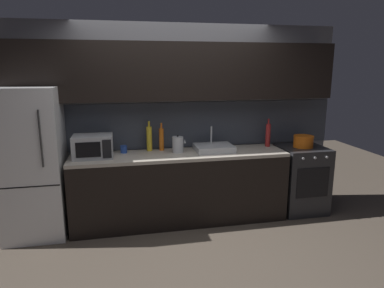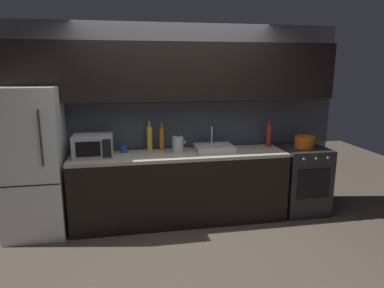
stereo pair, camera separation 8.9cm
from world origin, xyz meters
The scene contains 13 objects.
ground_plane centered at (0.00, 0.00, 0.00)m, with size 10.00×10.00×0.00m, color #4C4238.
back_wall centered at (0.00, 1.20, 1.55)m, with size 4.43×0.44×2.50m.
counter_run centered at (0.00, 0.90, 0.45)m, with size 2.69×0.60×0.90m.
refrigerator centered at (-1.72, 0.90, 0.87)m, with size 0.68×0.69×1.74m.
oven_range centered at (1.68, 0.90, 0.45)m, with size 0.60×0.62×0.90m.
microwave centered at (-1.04, 0.92, 1.04)m, with size 0.46×0.35×0.27m.
sink_basin centered at (0.45, 0.93, 0.94)m, with size 0.48×0.38×0.30m.
kettle centered at (-0.02, 0.95, 1.00)m, with size 0.17×0.14×0.22m.
wine_bottle_orange centered at (-0.20, 1.11, 1.05)m, with size 0.06×0.06×0.36m.
wine_bottle_red centered at (1.23, 1.04, 1.06)m, with size 0.07×0.07×0.38m.
wine_bottle_yellow centered at (-0.36, 1.12, 1.06)m, with size 0.07×0.07×0.38m.
mug_blue centered at (-0.69, 1.06, 0.95)m, with size 0.08×0.08×0.09m, color #234299.
cooking_pot centered at (1.68, 0.90, 0.98)m, with size 0.26×0.26×0.16m.
Camera 1 is at (-0.72, -3.24, 1.96)m, focal length 32.47 mm.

